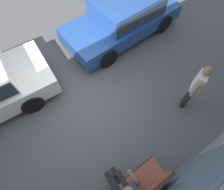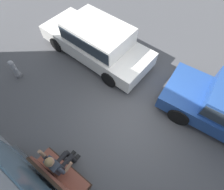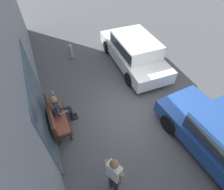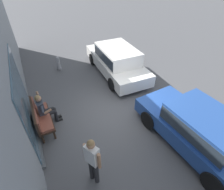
{
  "view_description": "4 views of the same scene",
  "coord_description": "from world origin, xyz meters",
  "views": [
    {
      "loc": [
        0.85,
        2.6,
        4.71
      ],
      "look_at": [
        -0.29,
        1.0,
        1.21
      ],
      "focal_mm": 28.0,
      "sensor_mm": 36.0,
      "label": 1
    },
    {
      "loc": [
        -1.02,
        2.6,
        5.38
      ],
      "look_at": [
        0.6,
        0.44,
        1.14
      ],
      "focal_mm": 28.0,
      "sensor_mm": 36.0,
      "label": 2
    },
    {
      "loc": [
        -3.62,
        2.6,
        5.38
      ],
      "look_at": [
        0.08,
        0.95,
        1.17
      ],
      "focal_mm": 28.0,
      "sensor_mm": 36.0,
      "label": 3
    },
    {
      "loc": [
        -4.65,
        2.6,
        4.97
      ],
      "look_at": [
        -0.07,
        0.28,
        0.97
      ],
      "focal_mm": 28.0,
      "sensor_mm": 36.0,
      "label": 4
    }
  ],
  "objects": [
    {
      "name": "ground_plane",
      "position": [
        0.0,
        0.0,
        0.0
      ],
      "size": [
        60.0,
        60.0,
        0.0
      ],
      "primitive_type": "plane",
      "color": "#4C4C4F"
    },
    {
      "name": "parked_car_mid",
      "position": [
        2.72,
        -1.4,
        0.81
      ],
      "size": [
        4.75,
        2.08,
        1.5
      ],
      "color": "white",
      "rests_on": "ground_plane"
    },
    {
      "name": "building_facade",
      "position": [
        0.0,
        3.4,
        3.22
      ],
      "size": [
        18.0,
        0.51,
        6.47
      ],
      "color": "gray",
      "rests_on": "ground_plane"
    },
    {
      "name": "fire_hydrant",
      "position": [
        4.5,
        1.32,
        0.39
      ],
      "size": [
        0.38,
        0.26,
        0.81
      ],
      "color": "slate",
      "rests_on": "ground_plane"
    },
    {
      "name": "person_on_phone",
      "position": [
        0.63,
        2.67,
        0.71
      ],
      "size": [
        0.73,
        0.74,
        1.34
      ],
      "color": "black",
      "rests_on": "ground_plane"
    },
    {
      "name": "bench",
      "position": [
        0.44,
        2.9,
        0.58
      ],
      "size": [
        1.58,
        0.55,
        1.01
      ],
      "color": "#332319",
      "rests_on": "ground_plane"
    },
    {
      "name": "pedestrian_standing",
      "position": [
        -2.23,
        1.92,
        1.02
      ],
      "size": [
        0.5,
        0.34,
        1.73
      ],
      "color": "#232326",
      "rests_on": "ground_plane"
    }
  ]
}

